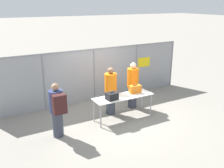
# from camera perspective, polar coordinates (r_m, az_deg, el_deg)

# --- Properties ---
(ground_plane) EXTENTS (120.00, 120.00, 0.00)m
(ground_plane) POSITION_cam_1_polar(r_m,az_deg,el_deg) (8.61, 1.07, -7.43)
(ground_plane) COLOR gray
(fence_section) EXTENTS (7.86, 0.07, 2.07)m
(fence_section) POSITION_cam_1_polar(r_m,az_deg,el_deg) (9.69, -3.96, 2.37)
(fence_section) COLOR gray
(fence_section) RESTS_ON ground_plane
(inspection_table) EXTENTS (2.03, 0.63, 0.79)m
(inspection_table) POSITION_cam_1_polar(r_m,az_deg,el_deg) (8.22, 2.58, -3.19)
(inspection_table) COLOR silver
(inspection_table) RESTS_ON ground_plane
(suitcase_black) EXTENTS (0.37, 0.32, 0.25)m
(suitcase_black) POSITION_cam_1_polar(r_m,az_deg,el_deg) (7.86, -0.03, -2.78)
(suitcase_black) COLOR black
(suitcase_black) RESTS_ON inspection_table
(suitcase_orange) EXTENTS (0.42, 0.25, 0.29)m
(suitcase_orange) POSITION_cam_1_polar(r_m,az_deg,el_deg) (8.46, 5.30, -1.18)
(suitcase_orange) COLOR orange
(suitcase_orange) RESTS_ON inspection_table
(traveler_hooded) EXTENTS (0.40, 0.62, 1.62)m
(traveler_hooded) POSITION_cam_1_polar(r_m,az_deg,el_deg) (7.18, -12.40, -5.52)
(traveler_hooded) COLOR #383D4C
(traveler_hooded) RESTS_ON ground_plane
(security_worker_near) EXTENTS (0.41, 0.41, 1.67)m
(security_worker_near) POSITION_cam_1_polar(r_m,az_deg,el_deg) (8.50, -0.32, -1.46)
(security_worker_near) COLOR #383D4C
(security_worker_near) RESTS_ON ground_plane
(security_worker_far) EXTENTS (0.42, 0.42, 1.69)m
(security_worker_far) POSITION_cam_1_polar(r_m,az_deg,el_deg) (9.08, 4.76, -0.13)
(security_worker_far) COLOR #383D4C
(security_worker_far) RESTS_ON ground_plane
(utility_trailer) EXTENTS (3.46, 1.93, 0.63)m
(utility_trailer) POSITION_cam_1_polar(r_m,az_deg,el_deg) (11.76, 1.27, 1.66)
(utility_trailer) COLOR #4C6B47
(utility_trailer) RESTS_ON ground_plane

